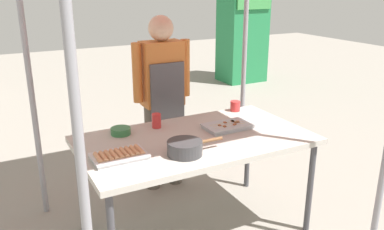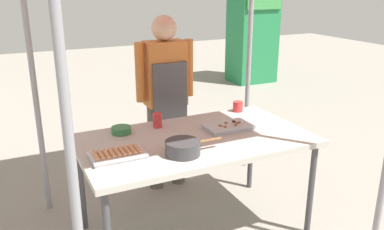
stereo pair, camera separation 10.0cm
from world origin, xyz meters
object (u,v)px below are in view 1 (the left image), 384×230
Objects in this scene: tray_meat_skewers at (228,126)px; vendor_woman at (163,91)px; condiment_bowl at (121,131)px; drink_cup_by_wok at (156,121)px; neighbor_stall_right at (243,30)px; stall_table at (195,144)px; tray_grilled_sausages at (119,156)px; cooking_wok at (185,147)px; drink_cup_near_edge at (235,106)px.

tray_meat_skewers is 0.75m from vendor_woman.
condiment_bowl is (-0.74, 0.25, 0.01)m from tray_meat_skewers.
drink_cup_by_wok reaches higher than tray_meat_skewers.
tray_meat_skewers is at bearing -29.55° from drink_cup_by_wok.
condiment_bowl is 0.08× the size of neighbor_stall_right.
drink_cup_by_wok reaches higher than stall_table.
tray_grilled_sausages reaches higher than stall_table.
stall_table is 4.18× the size of cooking_wok.
neighbor_stall_right is (3.62, 3.96, 0.17)m from tray_grilled_sausages.
vendor_woman is (0.28, 0.99, 0.10)m from cooking_wok.
neighbor_stall_right reaches higher than drink_cup_by_wok.
cooking_wok is at bearing -18.38° from tray_grilled_sausages.
cooking_wok reaches higher than drink_cup_near_edge.
drink_cup_near_edge is at bearing 22.37° from tray_grilled_sausages.
drink_cup_near_edge is at bearing 49.29° from tray_meat_skewers.
tray_meat_skewers reaches higher than stall_table.
cooking_wok is at bearing -93.61° from drink_cup_by_wok.
vendor_woman reaches higher than drink_cup_by_wok.
drink_cup_by_wok is at bearing -132.05° from neighbor_stall_right.
vendor_woman reaches higher than drink_cup_near_edge.
tray_meat_skewers is 0.78m from condiment_bowl.
vendor_woman is at bearing 60.99° from drink_cup_by_wok.
tray_grilled_sausages is 1.26m from drink_cup_near_edge.
drink_cup_near_edge is (1.16, 0.48, 0.02)m from tray_grilled_sausages.
tray_grilled_sausages is at bearing -157.63° from drink_cup_near_edge.
drink_cup_near_edge reaches higher than stall_table.
vendor_woman is (0.53, 0.46, 0.12)m from condiment_bowl.
vendor_woman is at bearing 52.09° from tray_grilled_sausages.
tray_grilled_sausages is 0.43m from condiment_bowl.
stall_table is 0.59m from tray_grilled_sausages.
drink_cup_near_edge is 0.05× the size of neighbor_stall_right.
vendor_woman is (0.09, 0.76, 0.20)m from stall_table.
condiment_bowl is (0.14, 0.40, 0.00)m from tray_grilled_sausages.
tray_meat_skewers is 0.53m from drink_cup_by_wok.
condiment_bowl is at bearing -177.97° from drink_cup_by_wok.
vendor_woman is at bearing 106.47° from tray_meat_skewers.
drink_cup_near_edge is (0.78, 0.61, -0.01)m from cooking_wok.
cooking_wok is 0.58m from condiment_bowl.
cooking_wok is 0.54m from drink_cup_by_wok.
cooking_wok is 0.20× the size of neighbor_stall_right.
tray_grilled_sausages is at bearing -170.29° from tray_meat_skewers.
tray_grilled_sausages is 3.10× the size of drink_cup_by_wok.
drink_cup_near_edge is 0.63m from vendor_woman.
drink_cup_by_wok is at bearing 44.32° from tray_grilled_sausages.
drink_cup_near_edge is 0.79× the size of drink_cup_by_wok.
drink_cup_by_wok is at bearing 117.33° from stall_table.
stall_table is 0.31m from tray_meat_skewers.
cooking_wok is 0.25× the size of vendor_woman.
tray_grilled_sausages is 3.94× the size of drink_cup_near_edge.
neighbor_stall_right is (2.46, 3.48, 0.15)m from drink_cup_near_edge.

